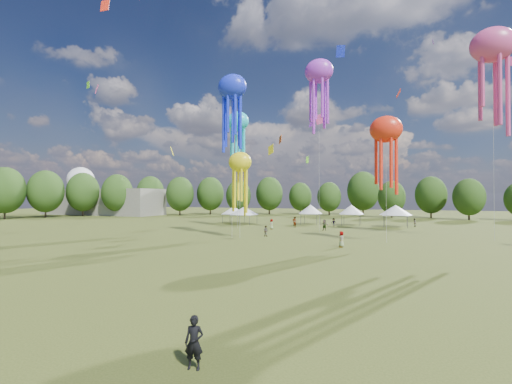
% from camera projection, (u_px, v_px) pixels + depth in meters
% --- Properties ---
extents(ground, '(300.00, 300.00, 0.00)m').
position_uv_depth(ground, '(79.00, 313.00, 16.74)').
color(ground, '#384416').
rests_on(ground, ground).
extents(observer_main, '(0.70, 0.54, 1.72)m').
position_uv_depth(observer_main, '(194.00, 342.00, 11.32)').
color(observer_main, black).
rests_on(observer_main, ground).
extents(spectator_near, '(0.88, 0.77, 1.52)m').
position_uv_depth(spectator_near, '(266.00, 231.00, 49.26)').
color(spectator_near, gray).
rests_on(spectator_near, ground).
extents(spectators_far, '(23.86, 32.59, 1.93)m').
position_uv_depth(spectators_far, '(325.00, 225.00, 59.27)').
color(spectators_far, gray).
rests_on(spectators_far, ground).
extents(festival_tents, '(37.58, 10.84, 4.09)m').
position_uv_depth(festival_tents, '(308.00, 210.00, 69.55)').
color(festival_tents, '#47474C').
rests_on(festival_tents, ground).
extents(show_kites, '(42.97, 17.32, 27.64)m').
position_uv_depth(show_kites, '(339.00, 104.00, 50.22)').
color(show_kites, '#1A2DEC').
rests_on(show_kites, ground).
extents(small_kites, '(68.48, 57.72, 46.72)m').
position_uv_depth(small_kites, '(300.00, 37.00, 53.24)').
color(small_kites, '#1A2DEC').
rests_on(small_kites, ground).
extents(treeline, '(201.57, 95.24, 13.43)m').
position_uv_depth(treeline, '(307.00, 193.00, 76.31)').
color(treeline, '#38281C').
rests_on(treeline, ground).
extents(hangar, '(40.00, 12.00, 8.00)m').
position_uv_depth(hangar, '(102.00, 202.00, 110.36)').
color(hangar, gray).
rests_on(hangar, ground).
extents(radome, '(9.00, 9.00, 16.00)m').
position_uv_depth(radome, '(81.00, 184.00, 121.95)').
color(radome, white).
rests_on(radome, ground).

